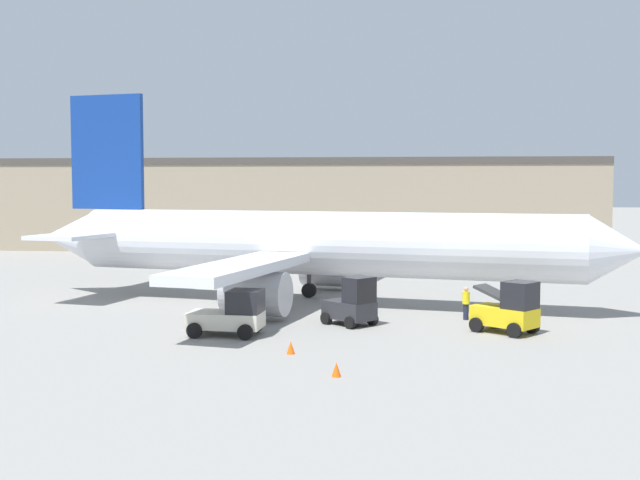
{
  "coord_description": "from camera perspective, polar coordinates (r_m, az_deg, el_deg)",
  "views": [
    {
      "loc": [
        5.45,
        -46.78,
        7.16
      ],
      "look_at": [
        0.0,
        0.0,
        3.82
      ],
      "focal_mm": 45.0,
      "sensor_mm": 36.0,
      "label": 1
    }
  ],
  "objects": [
    {
      "name": "ground_crew_worker",
      "position": [
        42.83,
        10.34,
        -4.37
      ],
      "size": [
        0.38,
        0.38,
        1.75
      ],
      "rotation": [
        0.0,
        0.0,
        3.35
      ],
      "color": "#1E2338",
      "rests_on": "ground_plane"
    },
    {
      "name": "safety_cone_far",
      "position": [
        30.05,
        1.17,
        -9.19
      ],
      "size": [
        0.36,
        0.36,
        0.55
      ],
      "color": "#EF590F",
      "rests_on": "ground_plane"
    },
    {
      "name": "belt_loader_truck",
      "position": [
        39.36,
        13.29,
        -4.82
      ],
      "size": [
        3.34,
        3.17,
        2.54
      ],
      "rotation": [
        0.0,
        0.0,
        -0.66
      ],
      "color": "yellow",
      "rests_on": "ground_plane"
    },
    {
      "name": "airplane",
      "position": [
        47.56,
        -1.18,
        -0.26
      ],
      "size": [
        37.26,
        29.19,
        12.77
      ],
      "rotation": [
        0.0,
        0.0,
        -0.19
      ],
      "color": "silver",
      "rests_on": "ground_plane"
    },
    {
      "name": "safety_cone_near",
      "position": [
        33.95,
        -2.09,
        -7.65
      ],
      "size": [
        0.36,
        0.36,
        0.55
      ],
      "color": "#EF590F",
      "rests_on": "ground_plane"
    },
    {
      "name": "baggage_tug",
      "position": [
        38.02,
        -6.27,
        -5.27
      ],
      "size": [
        3.56,
        2.29,
        2.17
      ],
      "rotation": [
        0.0,
        0.0,
        -0.05
      ],
      "color": "beige",
      "rests_on": "ground_plane"
    },
    {
      "name": "ground_plane",
      "position": [
        47.64,
        0.0,
        -4.59
      ],
      "size": [
        400.0,
        400.0,
        0.0
      ],
      "primitive_type": "plane",
      "color": "gray"
    },
    {
      "name": "pushback_tug",
      "position": [
        40.52,
        2.33,
        -4.56
      ],
      "size": [
        2.99,
        2.94,
        2.49
      ],
      "rotation": [
        0.0,
        0.0,
        -0.72
      ],
      "color": "#2D2D33",
      "rests_on": "ground_plane"
    },
    {
      "name": "terminal_building",
      "position": [
        87.05,
        -4.62,
        2.55
      ],
      "size": [
        72.39,
        10.25,
        9.78
      ],
      "color": "gray",
      "rests_on": "ground_plane"
    }
  ]
}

